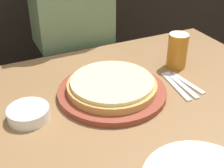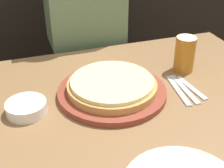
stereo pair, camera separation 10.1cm
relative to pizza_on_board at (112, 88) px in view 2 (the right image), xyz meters
name	(u,v)px [view 2 (the right image)]	position (x,y,z in m)	size (l,w,h in m)	color
pizza_on_board	(112,88)	(0.00, 0.00, 0.00)	(0.36, 0.36, 0.06)	brown
beer_glass	(185,53)	(0.31, 0.07, 0.05)	(0.07, 0.07, 0.13)	#B7701E
side_bowl	(26,108)	(-0.28, -0.01, -0.01)	(0.12, 0.12, 0.04)	white
fork	(178,90)	(0.22, -0.05, -0.02)	(0.04, 0.19, 0.00)	silver
dinner_knife	(184,89)	(0.24, -0.05, -0.02)	(0.03, 0.19, 0.00)	silver
spoon	(191,88)	(0.27, -0.05, -0.02)	(0.03, 0.16, 0.00)	silver
diner_person	(87,47)	(0.05, 0.52, -0.08)	(0.34, 0.20, 1.32)	#33333D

